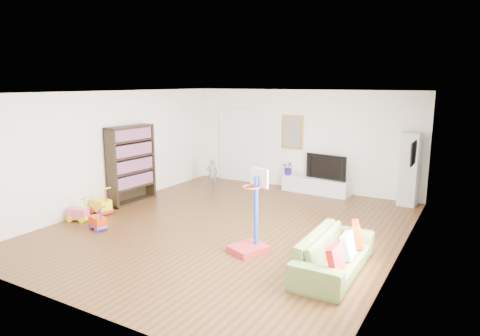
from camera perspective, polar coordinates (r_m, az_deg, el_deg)
The scene contains 25 objects.
floor at distance 8.81m, azimuth -1.31°, elevation -7.80°, with size 6.50×7.50×0.00m, color brown.
ceiling at distance 8.32m, azimuth -1.40°, elevation 10.04°, with size 6.50×7.50×0.00m, color white.
wall_back at distance 11.79m, azimuth 8.18°, elevation 3.73°, with size 6.50×0.00×2.70m, color white.
wall_front at distance 5.69m, azimuth -21.45°, elevation -5.16°, with size 6.50×0.00×2.70m, color white.
wall_left at distance 10.50m, azimuth -16.70°, elevation 2.44°, with size 0.00×7.50×2.70m, color silver.
wall_right at distance 7.35m, azimuth 20.85°, elevation -1.50°, with size 0.00×7.50×2.70m, color silver.
navy_accent at distance 8.64m, azimuth 22.52°, elevation 3.57°, with size 0.01×3.20×1.70m, color black.
olive_wainscot at distance 8.90m, azimuth 21.86°, elevation -5.06°, with size 0.01×3.20×1.00m, color brown.
doorway at distance 12.62m, azimuth 0.03°, elevation 2.97°, with size 1.45×0.06×2.10m, color white.
painting_back at distance 11.82m, azimuth 7.00°, elevation 4.76°, with size 0.62×0.06×0.92m, color gold.
artwork_right at distance 8.89m, azimuth 22.13°, elevation 1.84°, with size 0.04×0.56×0.46m, color #7F3F8C.
media_console at distance 11.49m, azimuth 10.07°, elevation -2.31°, with size 1.80×0.45×0.42m, color silver.
tall_cabinet at distance 10.84m, azimuth 21.65°, elevation -0.16°, with size 0.41×0.41×1.75m, color silver.
bookshelf at distance 10.63m, azimuth -14.30°, elevation 0.43°, with size 0.34×1.29×1.88m, color black.
sofa at distance 6.91m, azimuth 12.48°, elevation -11.01°, with size 2.02×0.79×0.59m, color olive.
basketball_hoop at distance 7.32m, azimuth 1.17°, elevation -5.79°, with size 0.50×0.61×1.47m, color red.
ride_on_yellow at distance 10.03m, azimuth -18.08°, elevation -4.13°, with size 0.46×0.29×0.62m, color #FFF810.
ride_on_orange at distance 9.03m, azimuth -18.49°, elevation -6.28°, with size 0.37×0.23×0.49m, color red.
ride_on_pink at distance 9.69m, azimuth -20.81°, elevation -5.13°, with size 0.40×0.25×0.53m, color #F15D83.
child at distance 11.86m, azimuth -3.73°, elevation -0.75°, with size 0.30×0.20×0.82m, color slate.
tv at distance 11.35m, azimuth 11.64°, elevation 0.21°, with size 1.12×0.15×0.65m, color black.
vase_plant at distance 11.69m, azimuth 6.52°, elevation 0.04°, with size 0.34×0.30×0.38m, color navy.
pillow_left at distance 6.25m, azimuth 12.63°, elevation -11.77°, with size 0.10×0.37×0.37m, color red.
pillow_center at distance 6.77m, azimuth 14.24°, elevation -9.99°, with size 0.10×0.37×0.37m, color white.
pillow_right at distance 7.30m, azimuth 15.42°, elevation -8.48°, with size 0.10×0.39×0.39m, color #C93100.
Camera 1 is at (4.33, -7.11, 2.89)m, focal length 32.00 mm.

